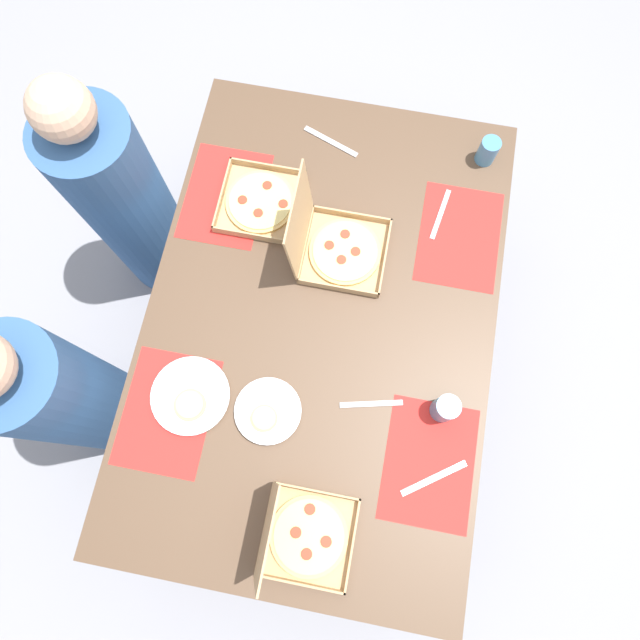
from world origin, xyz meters
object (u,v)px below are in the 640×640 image
Objects in this scene: cup_clear_right at (488,151)px; pizza_box_edge_far at (260,202)px; cup_clear_left at (445,408)px; diner_left_seat at (70,397)px; pizza_box_corner_right at (300,535)px; diner_right_seat at (129,205)px; pizza_box_corner_left at (335,246)px; plate_middle at (190,397)px; plate_near_left at (268,412)px.

pizza_box_edge_far is at bearing 113.49° from cup_clear_right.
diner_left_seat is at bearing 97.43° from cup_clear_left.
cup_clear_right is at bearing -16.24° from pizza_box_corner_right.
pizza_box_corner_right is 0.25× the size of diner_left_seat.
cup_clear_left is 0.09× the size of diner_right_seat.
pizza_box_corner_right is at bearing -175.97° from pizza_box_corner_left.
pizza_box_edge_far reaches higher than plate_middle.
diner_left_seat is at bearing 126.76° from pizza_box_corner_left.
plate_near_left is 0.18× the size of diner_left_seat.
diner_left_seat is (-0.06, 0.71, -0.24)m from plate_near_left.
pizza_box_corner_right is 0.36m from plate_near_left.
diner_right_seat is (0.58, 1.22, -0.26)m from cup_clear_left.
plate_near_left is 1.12m from cup_clear_right.
cup_clear_left is 1.26m from diner_left_seat.
pizza_box_edge_far is 0.23× the size of diner_left_seat.
pizza_box_corner_right is 0.87m from pizza_box_corner_left.
plate_middle is 1.25m from cup_clear_right.
pizza_box_corner_left is at bearing -53.24° from diner_left_seat.
diner_left_seat is at bearing 94.51° from plate_near_left.
plate_middle is 2.49× the size of cup_clear_right.
cup_clear_right is (1.30, -0.38, 0.00)m from pizza_box_corner_right.
pizza_box_edge_far reaches higher than plate_near_left.
cup_clear_left reaches higher than cup_clear_right.
cup_clear_right is at bearing -76.33° from diner_right_seat.
cup_clear_left is (0.42, -0.35, 0.01)m from pizza_box_corner_right.
plate_middle is at bearing -145.35° from diner_right_seat.
diner_left_seat is (-1.04, 1.25, -0.28)m from cup_clear_right.
cup_clear_left is (0.10, -0.51, 0.04)m from plate_near_left.
pizza_box_corner_left is at bearing 134.62° from cup_clear_right.
pizza_box_corner_left is 0.60m from cup_clear_left.
plate_near_left is at bearing 151.10° from cup_clear_right.
plate_near_left is 0.75m from diner_left_seat.
cup_clear_left is at bearing -115.34° from diner_right_seat.
diner_left_seat reaches higher than pizza_box_corner_right.
pizza_box_corner_right is at bearing -128.21° from plate_middle.
plate_near_left is (-0.55, 0.10, -0.04)m from pizza_box_corner_left.
diner_right_seat reaches higher than pizza_box_edge_far.
pizza_box_edge_far is 0.22× the size of diner_right_seat.
cup_clear_right is 0.91× the size of cup_clear_left.
pizza_box_corner_right is 1.42× the size of plate_near_left.
pizza_box_corner_left is at bearing -114.09° from pizza_box_edge_far.
pizza_box_corner_left reaches higher than pizza_box_edge_far.
diner_left_seat is 0.74m from diner_right_seat.
pizza_box_edge_far is 2.76× the size of cup_clear_right.
pizza_box_corner_right reaches higher than plate_near_left.
pizza_box_edge_far is at bearing -90.72° from diner_right_seat.
plate_middle is 2.28× the size of cup_clear_left.
cup_clear_right is at bearing -50.26° from diner_left_seat.
diner_left_seat reaches higher than cup_clear_right.
pizza_box_corner_left is 1.49× the size of plate_near_left.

